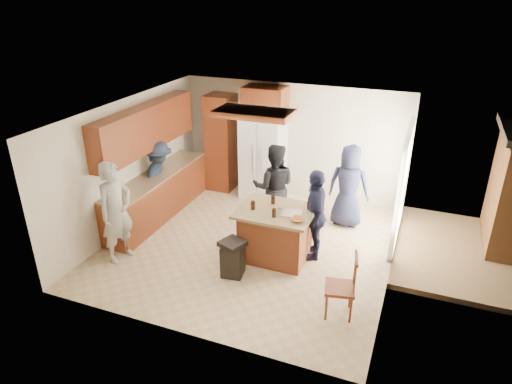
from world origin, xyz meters
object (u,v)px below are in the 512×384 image
at_px(person_behind_left, 274,187).
at_px(kitchen_island, 275,233).
at_px(person_front_left, 116,212).
at_px(spindle_chair, 341,288).
at_px(person_counter, 160,179).
at_px(person_behind_right, 349,186).
at_px(trash_bin, 233,258).
at_px(person_side_right, 315,215).
at_px(refrigerator, 263,158).

xyz_separation_m(person_behind_left, kitchen_island, (0.39, -1.03, -0.38)).
xyz_separation_m(person_front_left, spindle_chair, (3.87, -0.09, -0.45)).
bearing_deg(person_front_left, person_counter, 20.39).
distance_m(person_behind_right, spindle_chair, 2.83).
height_order(person_counter, spindle_chair, person_counter).
bearing_deg(person_behind_right, trash_bin, 62.63).
distance_m(person_counter, spindle_chair, 4.52).
xyz_separation_m(person_behind_right, kitchen_island, (-0.92, -1.66, -0.35)).
bearing_deg(person_side_right, person_counter, -113.60).
distance_m(person_behind_left, trash_bin, 1.87).
bearing_deg(kitchen_island, trash_bin, -121.96).
relative_size(person_counter, refrigerator, 0.88).
height_order(person_behind_left, refrigerator, refrigerator).
height_order(person_counter, kitchen_island, person_counter).
bearing_deg(person_side_right, person_front_left, -83.52).
bearing_deg(spindle_chair, trash_bin, 169.53).
height_order(person_side_right, kitchen_island, person_side_right).
height_order(person_front_left, person_side_right, person_front_left).
relative_size(refrigerator, kitchen_island, 1.41).
height_order(person_side_right, person_counter, person_side_right).
bearing_deg(person_side_right, kitchen_island, -81.30).
relative_size(refrigerator, spindle_chair, 1.81).
distance_m(person_behind_right, kitchen_island, 1.93).
relative_size(person_front_left, person_behind_left, 1.05).
bearing_deg(kitchen_island, person_counter, 165.18).
bearing_deg(person_counter, person_behind_left, -92.25).
relative_size(person_behind_left, person_side_right, 1.05).
height_order(person_front_left, person_counter, person_front_left).
bearing_deg(person_side_right, trash_bin, -62.26).
bearing_deg(person_counter, person_front_left, 178.58).
xyz_separation_m(person_behind_left, person_behind_right, (1.31, 0.64, -0.03)).
distance_m(person_side_right, trash_bin, 1.58).
distance_m(person_front_left, trash_bin, 2.12).
distance_m(person_front_left, refrigerator, 3.62).
distance_m(person_side_right, refrigerator, 2.67).
relative_size(person_behind_left, person_counter, 1.09).
bearing_deg(refrigerator, kitchen_island, -64.64).
bearing_deg(refrigerator, person_behind_left, -61.44).
distance_m(person_front_left, spindle_chair, 3.90).
xyz_separation_m(person_counter, kitchen_island, (2.74, -0.73, -0.31)).
xyz_separation_m(trash_bin, spindle_chair, (1.85, -0.34, 0.13)).
bearing_deg(person_behind_left, refrigerator, -78.71).
bearing_deg(person_behind_left, trash_bin, 70.21).
bearing_deg(person_side_right, refrigerator, -156.12).
height_order(person_behind_right, spindle_chair, person_behind_right).
xyz_separation_m(person_behind_right, person_side_right, (-0.31, -1.38, -0.01)).
bearing_deg(person_behind_left, kitchen_island, 93.77).
bearing_deg(person_behind_right, person_counter, 16.87).
distance_m(refrigerator, trash_bin, 3.21).
bearing_deg(person_front_left, person_behind_left, -33.66).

